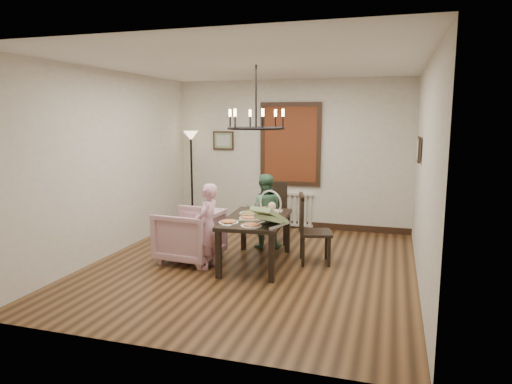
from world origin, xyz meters
The scene contains 17 objects.
room_shell centered at (0.00, 0.37, 1.40)m, with size 4.51×5.00×2.81m.
dining_table centered at (0.04, 0.10, 0.61)m, with size 0.94×1.53×0.69m.
chair_far centered at (-0.01, 1.30, 0.51)m, with size 0.45×0.45×1.02m, color black, non-canonical shape.
chair_right centered at (0.84, 0.42, 0.51)m, with size 0.45×0.45×1.02m, color black, non-canonical shape.
armchair centered at (-0.95, -0.01, 0.39)m, with size 0.83×0.85×0.77m, color #CA9AA8.
elderly_woman centered at (-0.56, -0.24, 0.50)m, with size 0.36×0.24×1.00m, color #E4A1B8.
seated_man centered at (-0.08, 0.97, 0.50)m, with size 0.49×0.38×1.00m, color #477857.
baby_bouncer centered at (0.36, -0.34, 0.85)m, with size 0.37×0.49×0.32m, color #AFD190, non-canonical shape.
salad_bowl centered at (-0.07, 0.11, 0.73)m, with size 0.31×0.31×0.08m, color white.
pizza_platter centered at (0.00, 0.00, 0.71)m, with size 0.34×0.34×0.04m, color tan.
drinking_glass centered at (0.20, 0.13, 0.76)m, with size 0.07×0.07×0.13m, color silver.
window_blinds centered at (0.00, 2.46, 1.60)m, with size 1.00×0.03×1.40m, color maroon.
radiator centered at (0.00, 2.48, 0.35)m, with size 0.92×0.12×0.62m, color silver, non-canonical shape.
picture_back centered at (-1.35, 2.47, 1.65)m, with size 0.42×0.03×0.36m, color black.
picture_right centered at (2.21, 0.90, 1.65)m, with size 0.42×0.03×0.36m, color black.
floor_lamp centered at (-1.90, 2.15, 0.90)m, with size 0.30×0.30×1.80m, color black, non-canonical shape.
chandelier centered at (0.04, 0.10, 1.95)m, with size 0.80×0.80×0.04m, color black.
Camera 1 is at (1.88, -5.96, 2.10)m, focal length 32.00 mm.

